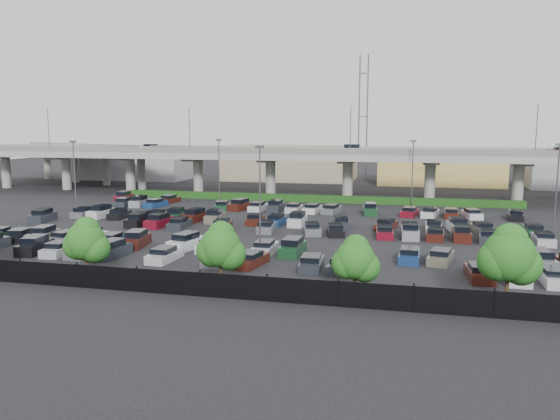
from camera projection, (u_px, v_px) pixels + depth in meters
name	position (u px, v px, depth m)	size (l,w,h in m)	color
ground	(277.00, 228.00, 66.72)	(280.00, 280.00, 0.00)	black
overpass	(318.00, 158.00, 96.54)	(150.00, 13.00, 15.80)	gray
on_ramp	(92.00, 153.00, 118.97)	(50.93, 30.13, 8.80)	gray
hedge	(313.00, 198.00, 90.70)	(66.00, 1.60, 1.10)	#1A4113
fence	(187.00, 283.00, 39.64)	(70.00, 0.10, 2.00)	black
tree_row	(203.00, 245.00, 40.50)	(65.07, 3.66, 5.94)	#332316
parked_cars	(259.00, 228.00, 63.61)	(63.01, 41.64, 1.67)	slate
light_poles	(249.00, 175.00, 68.66)	(66.90, 48.38, 10.30)	#49484D
distant_buildings	(395.00, 166.00, 122.86)	(138.00, 24.00, 9.00)	gray
comm_tower	(363.00, 114.00, 134.74)	(2.40, 2.40, 30.00)	#49484D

